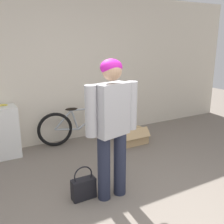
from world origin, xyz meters
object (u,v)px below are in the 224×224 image
handbag (84,188)px  cardboard_box (132,137)px  person (112,121)px  bicycle (85,125)px

handbag → cardboard_box: 1.85m
person → bicycle: size_ratio=0.97×
person → cardboard_box: size_ratio=3.05×
bicycle → cardboard_box: (0.70, -0.47, -0.20)m
handbag → cardboard_box: handbag is taller
person → handbag: (-0.32, 0.11, -0.81)m
person → cardboard_box: 1.89m
bicycle → handbag: (-0.73, -1.64, -0.19)m
person → cardboard_box: person is taller
handbag → cardboard_box: bearing=39.0°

